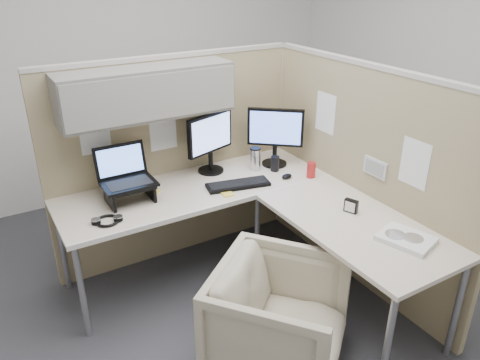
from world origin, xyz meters
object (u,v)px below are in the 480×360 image
office_chair (279,314)px  keyboard (238,185)px  monitor_left (210,138)px  desk (252,207)px

office_chair → keyboard: size_ratio=1.60×
office_chair → monitor_left: size_ratio=1.58×
office_chair → keyboard: bearing=34.9°
desk → office_chair: 0.80m
monitor_left → keyboard: 0.43m
desk → keyboard: bearing=81.4°
desk → keyboard: keyboard is taller
monitor_left → keyboard: size_ratio=1.01×
monitor_left → office_chair: bearing=-118.7°
desk → office_chair: size_ratio=2.71×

